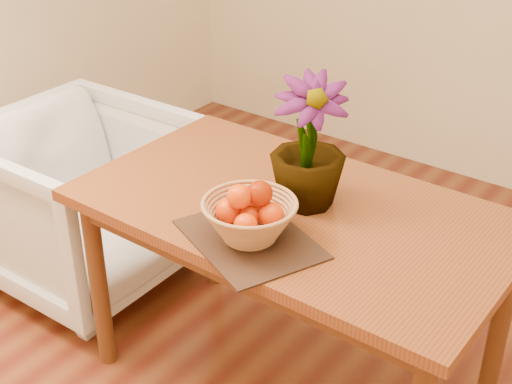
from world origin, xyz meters
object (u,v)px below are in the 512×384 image
Objects in this scene: table at (293,228)px; potted_plant at (308,143)px; armchair at (84,193)px; wicker_basket at (250,222)px.

potted_plant is (0.02, 0.04, 0.30)m from table.
armchair is (-1.11, -0.01, -0.55)m from potted_plant.
table is 3.32× the size of potted_plant.
potted_plant reaches higher than wicker_basket.
wicker_basket is 0.32m from potted_plant.
wicker_basket is 0.67× the size of potted_plant.
table is 0.30m from potted_plant.
table is at bearing -92.72° from armchair.
wicker_basket reaches higher than armchair.
wicker_basket reaches higher than table.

